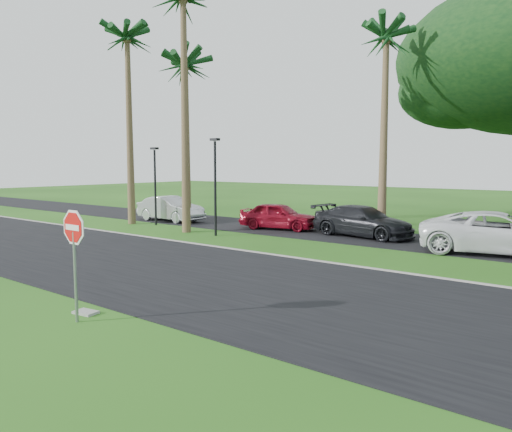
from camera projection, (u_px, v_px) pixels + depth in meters
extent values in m
plane|color=#1F4912|center=(165.00, 291.00, 13.62)|extent=(120.00, 120.00, 0.00)
cube|color=black|center=(215.00, 277.00, 15.18)|extent=(120.00, 8.00, 0.02)
cube|color=black|center=(368.00, 237.00, 23.39)|extent=(120.00, 5.00, 0.02)
cube|color=gray|center=(290.00, 257.00, 18.35)|extent=(120.00, 0.12, 0.06)
cylinder|color=gray|center=(76.00, 277.00, 10.86)|extent=(0.07, 0.07, 2.00)
cylinder|color=white|center=(74.00, 227.00, 10.75)|extent=(1.05, 0.02, 1.05)
cylinder|color=red|center=(74.00, 227.00, 10.75)|extent=(0.90, 0.02, 0.90)
cube|color=white|center=(74.00, 227.00, 10.75)|extent=(0.50, 0.02, 0.12)
cone|color=brown|center=(130.00, 131.00, 28.09)|extent=(0.44, 0.44, 10.50)
cone|color=brown|center=(187.00, 145.00, 28.20)|extent=(0.44, 0.44, 9.00)
cone|color=brown|center=(185.00, 117.00, 24.57)|extent=(0.44, 0.44, 11.50)
cone|color=brown|center=(384.00, 136.00, 24.06)|extent=(0.44, 0.44, 9.50)
cylinder|color=black|center=(155.00, 188.00, 27.89)|extent=(0.12, 0.12, 4.20)
cube|color=black|center=(154.00, 148.00, 27.66)|extent=(0.45, 0.25, 0.12)
cylinder|color=black|center=(215.00, 189.00, 23.71)|extent=(0.12, 0.12, 4.50)
cube|color=black|center=(215.00, 139.00, 23.47)|extent=(0.45, 0.25, 0.12)
imported|color=#B9BCC1|center=(170.00, 209.00, 29.78)|extent=(4.46, 1.56, 1.47)
imported|color=maroon|center=(279.00, 216.00, 26.11)|extent=(4.38, 2.55, 1.40)
imported|color=black|center=(363.00, 222.00, 23.52)|extent=(5.17, 2.58, 1.44)
imported|color=white|center=(499.00, 233.00, 19.00)|extent=(6.23, 3.89, 1.61)
cube|color=gray|center=(86.00, 312.00, 11.57)|extent=(0.60, 0.43, 0.06)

